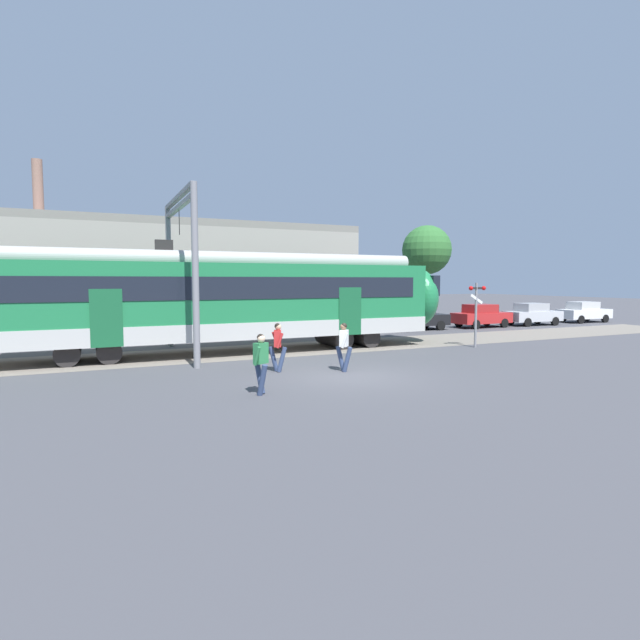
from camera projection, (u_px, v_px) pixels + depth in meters
ground_plane at (349, 376)px, 16.17m from camera, size 160.00×160.00×0.00m
pedestrian_green at (261, 360)px, 13.46m from camera, size 0.51×0.71×1.67m
pedestrian_red at (278, 344)px, 16.89m from camera, size 0.58×0.64×1.67m
pedestrian_white at (344, 343)px, 16.95m from camera, size 0.45×0.67×1.67m
parked_car_black at (417, 318)px, 31.35m from camera, size 4.01×1.77×1.54m
parked_car_red at (481, 316)px, 33.11m from camera, size 4.05×1.85×1.54m
parked_car_silver at (532, 314)px, 34.75m from camera, size 4.08×1.91×1.54m
parked_car_white at (584, 312)px, 37.22m from camera, size 4.07×1.90×1.54m
catenary_gantry at (180, 251)px, 20.24m from camera, size 0.24×6.64×6.53m
crossing_signal at (476, 304)px, 23.06m from camera, size 0.96×0.22×3.00m
background_building at (171, 279)px, 28.23m from camera, size 21.44×5.00×9.20m
street_tree_right at (427, 250)px, 37.41m from camera, size 3.68×3.68×7.24m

